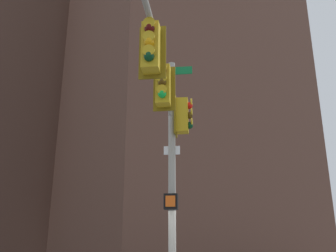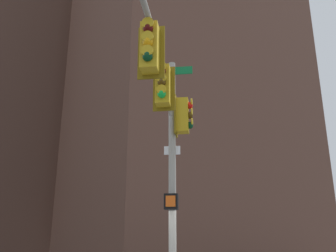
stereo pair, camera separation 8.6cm
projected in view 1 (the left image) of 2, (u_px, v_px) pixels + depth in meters
name	position (u px, v px, depth m)	size (l,w,h in m)	color
signal_pole_assembly	(169.00, 119.00, 9.55)	(4.22, 3.50, 6.84)	#9E998C
building_glass_tower	(70.00, 38.00, 72.61)	(22.70, 27.62, 79.83)	#9EC6C1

